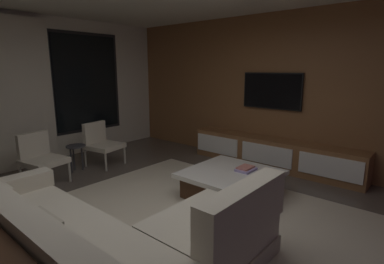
{
  "coord_description": "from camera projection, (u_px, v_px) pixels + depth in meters",
  "views": [
    {
      "loc": [
        -2.08,
        -2.16,
        1.74
      ],
      "look_at": [
        1.24,
        0.66,
        0.82
      ],
      "focal_mm": 28.1,
      "sensor_mm": 36.0,
      "label": 1
    }
  ],
  "objects": [
    {
      "name": "mounted_tv",
      "position": [
        272.0,
        91.0,
        5.36
      ],
      "size": [
        0.05,
        1.11,
        0.64
      ],
      "color": "black"
    },
    {
      "name": "media_console",
      "position": [
        274.0,
        154.0,
        5.33
      ],
      "size": [
        0.46,
        3.1,
        0.52
      ],
      "color": "brown",
      "rests_on": "floor"
    },
    {
      "name": "accent_chair_near_window",
      "position": [
        101.0,
        142.0,
        5.48
      ],
      "size": [
        0.64,
        0.65,
        0.78
      ],
      "color": "#B2ADA0",
      "rests_on": "floor"
    },
    {
      "name": "area_rug",
      "position": [
        192.0,
        221.0,
        3.48
      ],
      "size": [
        3.2,
        3.8,
        0.01
      ],
      "primitive_type": "cube",
      "color": "beige",
      "rests_on": "floor"
    },
    {
      "name": "coffee_table",
      "position": [
        231.0,
        184.0,
        4.14
      ],
      "size": [
        1.16,
        1.16,
        0.36
      ],
      "color": "#3F2617",
      "rests_on": "floor"
    },
    {
      "name": "accent_chair_by_curtain",
      "position": [
        40.0,
        156.0,
        4.59
      ],
      "size": [
        0.63,
        0.64,
        0.78
      ],
      "color": "#B2ADA0",
      "rests_on": "floor"
    },
    {
      "name": "sectional_couch",
      "position": [
        103.0,
        244.0,
        2.54
      ],
      "size": [
        1.98,
        2.5,
        0.82
      ],
      "color": "#B1A997",
      "rests_on": "floor"
    },
    {
      "name": "book_stack_on_coffee_table",
      "position": [
        246.0,
        169.0,
        4.15
      ],
      "size": [
        0.28,
        0.21,
        0.05
      ],
      "color": "#A292CD",
      "rests_on": "coffee_table"
    },
    {
      "name": "side_stool",
      "position": [
        76.0,
        150.0,
        5.13
      ],
      "size": [
        0.32,
        0.32,
        0.46
      ],
      "color": "#333338",
      "rests_on": "floor"
    },
    {
      "name": "back_wall_with_window",
      "position": [
        16.0,
        92.0,
        5.25
      ],
      "size": [
        6.6,
        0.3,
        2.7
      ],
      "color": "silver",
      "rests_on": "floor"
    },
    {
      "name": "floor",
      "position": [
        165.0,
        231.0,
        3.28
      ],
      "size": [
        9.2,
        9.2,
        0.0
      ],
      "primitive_type": "plane",
      "color": "#564C44"
    },
    {
      "name": "media_wall",
      "position": [
        288.0,
        91.0,
        5.28
      ],
      "size": [
        0.12,
        7.8,
        2.7
      ],
      "color": "brown",
      "rests_on": "floor"
    }
  ]
}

